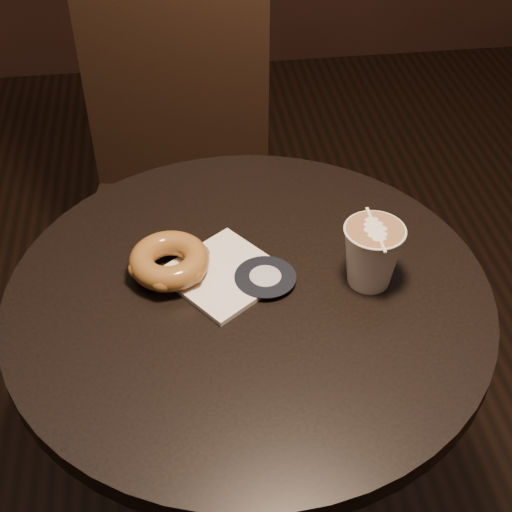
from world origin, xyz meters
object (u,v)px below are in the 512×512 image
object	(u,v)px
cafe_table	(249,378)
latte_cup	(372,255)
pastry_bag	(224,274)
doughnut	(169,261)
chair	(177,169)

from	to	relation	value
cafe_table	latte_cup	xyz separation A→B (m)	(0.17, -0.01, 0.25)
pastry_bag	latte_cup	bearing A→B (deg)	-46.99
doughnut	latte_cup	bearing A→B (deg)	-10.38
doughnut	latte_cup	size ratio (longest dim) A/B	1.21
cafe_table	doughnut	xyz separation A→B (m)	(-0.11, 0.05, 0.23)
pastry_bag	latte_cup	size ratio (longest dim) A/B	1.50
pastry_bag	cafe_table	bearing A→B (deg)	-81.95
cafe_table	latte_cup	size ratio (longest dim) A/B	7.77
cafe_table	chair	size ratio (longest dim) A/B	0.74
cafe_table	pastry_bag	xyz separation A→B (m)	(-0.03, 0.03, 0.20)
doughnut	cafe_table	bearing A→B (deg)	-22.86
latte_cup	cafe_table	bearing A→B (deg)	178.05
latte_cup	doughnut	bearing A→B (deg)	169.62
pastry_bag	doughnut	distance (m)	0.08
doughnut	latte_cup	world-z (taller)	latte_cup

